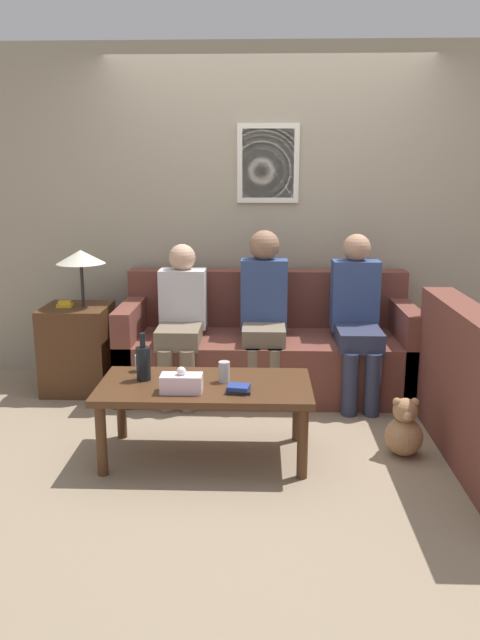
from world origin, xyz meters
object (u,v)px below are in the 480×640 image
Objects in this scene: coffee_table at (205,393)px; person_left at (181,316)px; drinking_glass at (141,363)px; person_middle at (264,307)px; person_right at (357,312)px; couch_main at (267,350)px; wine_bottle at (143,362)px; teddy_bear at (404,430)px.

person_left reaches higher than coffee_table.
person_middle reaches higher than drinking_glass.
drinking_glass reaches higher than coffee_table.
person_left is 0.92× the size of person_middle.
coffee_table is 1.46m from person_right.
person_right is at bearing -14.61° from couch_main.
wine_bottle is 0.18m from drinking_glass.
wine_bottle is at bearing 171.17° from coffee_table.
person_right reaches higher than drinking_glass.
person_left is at bearing 179.69° from person_right.
person_middle reaches higher than person_left.
couch_main is 1.39m from teddy_bear.
person_right reaches higher than wine_bottle.
drinking_glass is at bearing -132.16° from person_middle.
teddy_bear is (1.43, -0.97, -0.46)m from person_left.
person_left reaches higher than couch_main.
person_left is at bearing 104.37° from coffee_table.
person_middle is at bearing 2.82° from person_left.
wine_bottle is 2.82× the size of drinking_glass.
wine_bottle is 1.23m from person_middle.
person_right is (1.01, 1.02, 0.25)m from coffee_table.
couch_main is 0.75m from person_right.
coffee_table is 0.48m from drinking_glass.
wine_bottle is at bearing -122.86° from couch_main.
person_left is (0.15, 0.80, 0.11)m from drinking_glass.
wine_bottle is 0.23× the size of person_middle.
drinking_glass is 1.14m from person_middle.
couch_main is 0.39m from person_middle.
coffee_table is 0.40m from wine_bottle.
couch_main reaches higher than coffee_table.
person_right is at bearing 35.00° from wine_bottle.
wine_bottle is at bearing -125.20° from person_middle.
person_left is (0.10, 0.97, 0.05)m from wine_bottle.
couch_main is 1.77× the size of person_middle.
person_right reaches higher than couch_main.
person_middle is (0.70, 1.00, 0.12)m from wine_bottle.
couch_main is at bearing 14.34° from person_left.
couch_main is 1.37m from wine_bottle.
drinking_glass is (-0.78, -0.96, 0.19)m from couch_main.
person_middle is 3.45× the size of teddy_bear.
couch_main is 21.67× the size of drinking_glass.
wine_bottle reaches higher than drinking_glass.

